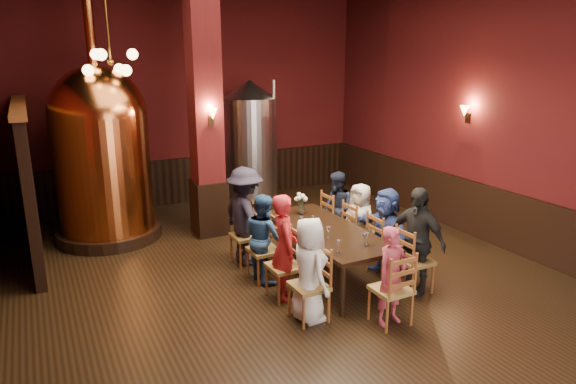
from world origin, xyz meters
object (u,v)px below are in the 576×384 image
person_0 (309,270)px  copper_kettle (102,152)px  dining_table (325,233)px  person_1 (284,247)px  rose_vase (302,200)px  person_2 (264,238)px  steel_vessel (251,144)px

person_0 → copper_kettle: 4.65m
dining_table → copper_kettle: copper_kettle is taller
person_0 → person_1: (-0.01, 0.67, 0.06)m
person_1 → rose_vase: person_1 is taller
person_0 → person_2: person_0 is taller
person_0 → copper_kettle: (-1.80, 4.19, 0.90)m
person_1 → person_2: 0.67m
dining_table → person_2: size_ratio=1.85×
person_2 → steel_vessel: size_ratio=0.48×
dining_table → person_0: size_ratio=1.80×
dining_table → steel_vessel: steel_vessel is taller
steel_vessel → rose_vase: bearing=-97.9°
person_0 → person_1: bearing=0.1°
person_1 → steel_vessel: steel_vessel is taller
dining_table → person_0: 1.31m
person_0 → rose_vase: bearing=-26.2°
person_0 → person_1: person_1 is taller
copper_kettle → person_2: bearing=-58.1°
dining_table → rose_vase: (0.02, 0.79, 0.29)m
rose_vase → person_0: bearing=-115.6°
person_2 → rose_vase: (0.88, 0.47, 0.33)m
dining_table → person_0: bearing=-130.4°
person_2 → person_1: bearing=175.3°
person_1 → copper_kettle: bearing=41.5°
dining_table → copper_kettle: bearing=129.0°
dining_table → copper_kettle: (-2.64, 3.18, 0.89)m
steel_vessel → rose_vase: size_ratio=7.65×
steel_vessel → rose_vase: (-0.43, -3.07, -0.37)m
dining_table → person_2: (-0.85, 0.32, -0.04)m
person_0 → person_2: size_ratio=1.03×
person_0 → rose_vase: size_ratio=3.80×
steel_vessel → person_0: bearing=-104.8°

